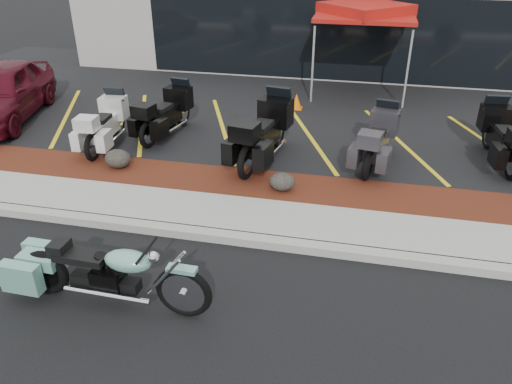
% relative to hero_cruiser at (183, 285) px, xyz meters
% --- Properties ---
extents(ground, '(90.00, 90.00, 0.00)m').
position_rel_hero_cruiser_xyz_m(ground, '(0.87, 1.00, -0.53)').
color(ground, black).
rests_on(ground, ground).
extents(curb, '(24.00, 0.25, 0.15)m').
position_rel_hero_cruiser_xyz_m(curb, '(0.87, 1.90, -0.45)').
color(curb, gray).
rests_on(curb, ground).
extents(sidewalk, '(24.00, 1.20, 0.15)m').
position_rel_hero_cruiser_xyz_m(sidewalk, '(0.87, 2.60, -0.45)').
color(sidewalk, gray).
rests_on(sidewalk, ground).
extents(mulch_bed, '(24.00, 1.20, 0.16)m').
position_rel_hero_cruiser_xyz_m(mulch_bed, '(0.87, 3.80, -0.45)').
color(mulch_bed, '#3D110D').
rests_on(mulch_bed, ground).
extents(upper_lot, '(26.00, 9.60, 0.15)m').
position_rel_hero_cruiser_xyz_m(upper_lot, '(0.87, 9.20, -0.45)').
color(upper_lot, black).
rests_on(upper_lot, ground).
extents(dealership_building, '(18.00, 8.16, 4.00)m').
position_rel_hero_cruiser_xyz_m(dealership_building, '(0.87, 15.47, 1.48)').
color(dealership_building, gray).
rests_on(dealership_building, ground).
extents(boulder_left, '(0.56, 0.47, 0.40)m').
position_rel_hero_cruiser_xyz_m(boulder_left, '(-2.87, 3.88, -0.17)').
color(boulder_left, black).
rests_on(boulder_left, mulch_bed).
extents(boulder_mid, '(0.50, 0.42, 0.36)m').
position_rel_hero_cruiser_xyz_m(boulder_mid, '(0.71, 3.61, -0.19)').
color(boulder_mid, black).
rests_on(boulder_mid, mulch_bed).
extents(hero_cruiser, '(3.00, 0.82, 1.05)m').
position_rel_hero_cruiser_xyz_m(hero_cruiser, '(0.00, 0.00, 0.00)').
color(hero_cruiser, '#69A390').
rests_on(hero_cruiser, ground).
extents(touring_white, '(0.96, 2.13, 1.21)m').
position_rel_hero_cruiser_xyz_m(touring_white, '(-3.69, 5.61, 0.23)').
color(touring_white, silver).
rests_on(touring_white, upper_lot).
extents(touring_black_front, '(1.19, 2.26, 1.25)m').
position_rel_hero_cruiser_xyz_m(touring_black_front, '(-2.39, 6.57, 0.25)').
color(touring_black_front, black).
rests_on(touring_black_front, upper_lot).
extents(touring_black_mid, '(1.36, 2.60, 1.44)m').
position_rel_hero_cruiser_xyz_m(touring_black_mid, '(0.24, 5.74, 0.34)').
color(touring_black_mid, black).
rests_on(touring_black_mid, upper_lot).
extents(touring_grey, '(1.22, 2.25, 1.24)m').
position_rel_hero_cruiser_xyz_m(touring_grey, '(2.62, 5.94, 0.24)').
color(touring_grey, '#2A292E').
rests_on(touring_grey, upper_lot).
extents(touring_black_rear, '(1.07, 2.28, 1.28)m').
position_rel_hero_cruiser_xyz_m(touring_black_rear, '(4.99, 6.66, 0.26)').
color(touring_black_rear, black).
rests_on(touring_black_rear, upper_lot).
extents(parked_car, '(2.71, 4.55, 1.45)m').
position_rel_hero_cruiser_xyz_m(parked_car, '(-7.16, 6.04, 0.35)').
color(parked_car, '#4B0A16').
rests_on(parked_car, upper_lot).
extents(traffic_cone, '(0.39, 0.39, 0.43)m').
position_rel_hero_cruiser_xyz_m(traffic_cone, '(0.28, 8.51, -0.16)').
color(traffic_cone, '#D76307').
rests_on(traffic_cone, upper_lot).
extents(popup_canopy, '(3.10, 3.10, 2.59)m').
position_rel_hero_cruiser_xyz_m(popup_canopy, '(1.90, 10.53, 1.97)').
color(popup_canopy, silver).
rests_on(popup_canopy, upper_lot).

